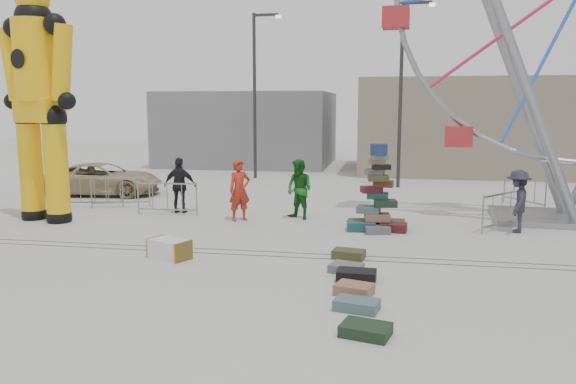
% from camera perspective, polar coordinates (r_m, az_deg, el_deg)
% --- Properties ---
extents(ground, '(90.00, 90.00, 0.00)m').
position_cam_1_polar(ground, '(12.96, -1.55, -7.27)').
color(ground, '#9E9E99').
rests_on(ground, ground).
extents(track_line_near, '(40.00, 0.04, 0.01)m').
position_cam_1_polar(track_line_near, '(13.52, -1.03, -6.56)').
color(track_line_near, '#47443F').
rests_on(track_line_near, ground).
extents(track_line_far, '(40.00, 0.04, 0.01)m').
position_cam_1_polar(track_line_far, '(13.90, -0.71, -6.14)').
color(track_line_far, '#47443F').
rests_on(track_line_far, ground).
extents(building_right, '(12.00, 8.00, 5.00)m').
position_cam_1_polar(building_right, '(32.52, 18.15, 6.39)').
color(building_right, gray).
rests_on(building_right, ground).
extents(building_left, '(10.00, 8.00, 4.40)m').
position_cam_1_polar(building_left, '(35.27, -3.89, 6.46)').
color(building_left, gray).
rests_on(building_left, ground).
extents(lamp_post_right, '(1.41, 0.25, 8.00)m').
position_cam_1_polar(lamp_post_right, '(25.22, 11.61, 10.61)').
color(lamp_post_right, '#2D2D30').
rests_on(lamp_post_right, ground).
extents(lamp_post_left, '(1.41, 0.25, 8.00)m').
position_cam_1_polar(lamp_post_left, '(27.97, -3.23, 10.56)').
color(lamp_post_left, '#2D2D30').
rests_on(lamp_post_left, ground).
extents(suitcase_tower, '(1.76, 1.57, 2.51)m').
position_cam_1_polar(suitcase_tower, '(16.50, 9.04, -1.40)').
color(suitcase_tower, '#1B524E').
rests_on(suitcase_tower, ground).
extents(crash_test_dummy, '(2.97, 1.31, 7.48)m').
position_cam_1_polar(crash_test_dummy, '(18.94, -24.01, 9.10)').
color(crash_test_dummy, black).
rests_on(crash_test_dummy, ground).
extents(steamer_trunk, '(1.12, 0.91, 0.45)m').
position_cam_1_polar(steamer_trunk, '(13.61, -11.97, -5.68)').
color(steamer_trunk, silver).
rests_on(steamer_trunk, ground).
extents(row_case_0, '(0.81, 0.59, 0.21)m').
position_cam_1_polar(row_case_0, '(13.40, 6.19, -6.30)').
color(row_case_0, '#414120').
rests_on(row_case_0, ground).
extents(row_case_1, '(0.80, 0.72, 0.18)m').
position_cam_1_polar(row_case_1, '(12.36, 5.91, -7.68)').
color(row_case_1, slate).
rests_on(row_case_1, ground).
extents(row_case_2, '(0.82, 0.53, 0.23)m').
position_cam_1_polar(row_case_2, '(11.76, 6.97, -8.42)').
color(row_case_2, black).
rests_on(row_case_2, ground).
extents(row_case_3, '(0.81, 0.68, 0.21)m').
position_cam_1_polar(row_case_3, '(10.93, 6.73, -9.79)').
color(row_case_3, '#96664C').
rests_on(row_case_3, ground).
extents(row_case_4, '(0.85, 0.62, 0.20)m').
position_cam_1_polar(row_case_4, '(10.16, 6.98, -11.30)').
color(row_case_4, '#4C686D').
rests_on(row_case_4, ground).
extents(row_case_5, '(0.87, 0.72, 0.19)m').
position_cam_1_polar(row_case_5, '(9.13, 7.90, -13.70)').
color(row_case_5, '#1B311D').
rests_on(row_case_5, ground).
extents(barricade_dummy_a, '(1.98, 0.47, 1.10)m').
position_cam_1_polar(barricade_dummy_a, '(21.10, -19.07, 0.00)').
color(barricade_dummy_a, gray).
rests_on(barricade_dummy_a, ground).
extents(barricade_dummy_b, '(1.93, 0.74, 1.10)m').
position_cam_1_polar(barricade_dummy_b, '(20.76, -16.65, -0.02)').
color(barricade_dummy_b, gray).
rests_on(barricade_dummy_b, ground).
extents(barricade_dummy_c, '(2.00, 0.21, 1.10)m').
position_cam_1_polar(barricade_dummy_c, '(18.96, -12.17, -0.65)').
color(barricade_dummy_c, gray).
rests_on(barricade_dummy_c, ground).
extents(barricade_wheel_front, '(1.36, 1.60, 1.10)m').
position_cam_1_polar(barricade_wheel_front, '(17.50, 20.87, -1.80)').
color(barricade_wheel_front, gray).
rests_on(barricade_wheel_front, ground).
extents(barricade_wheel_back, '(1.11, 1.77, 1.10)m').
position_cam_1_polar(barricade_wheel_back, '(22.00, 22.87, 0.13)').
color(barricade_wheel_back, gray).
rests_on(barricade_wheel_back, ground).
extents(pedestrian_red, '(0.84, 0.78, 1.92)m').
position_cam_1_polar(pedestrian_red, '(17.61, -4.95, 0.17)').
color(pedestrian_red, '#A82618').
rests_on(pedestrian_red, ground).
extents(pedestrian_green, '(1.17, 1.11, 1.91)m').
position_cam_1_polar(pedestrian_green, '(17.81, 1.16, 0.27)').
color(pedestrian_green, '#18601B').
rests_on(pedestrian_green, ground).
extents(pedestrian_black, '(1.12, 0.51, 1.87)m').
position_cam_1_polar(pedestrian_black, '(19.19, -10.91, 0.67)').
color(pedestrian_black, black).
rests_on(pedestrian_black, ground).
extents(pedestrian_grey, '(0.94, 1.29, 1.80)m').
position_cam_1_polar(pedestrian_grey, '(17.20, 22.32, -0.87)').
color(pedestrian_grey, '#23232E').
rests_on(pedestrian_grey, ground).
extents(parked_suv, '(4.88, 2.67, 1.30)m').
position_cam_1_polar(parked_suv, '(23.98, -18.29, 1.27)').
color(parked_suv, tan).
rests_on(parked_suv, ground).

